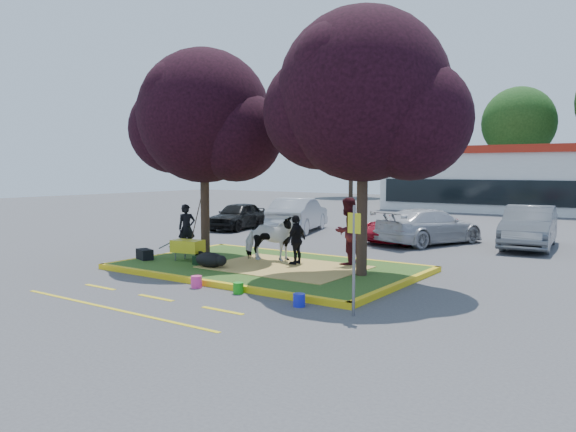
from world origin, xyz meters
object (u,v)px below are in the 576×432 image
Objects in this scene: bucket_green at (238,288)px; car_silver at (298,215)px; handler at (187,228)px; wheelbarrow at (188,247)px; bucket_pink at (196,282)px; car_black at (238,216)px; bucket_blue at (299,300)px; calf at (210,260)px; cow at (270,238)px; sign_post at (354,249)px.

bucket_green is 13.00m from car_silver.
handler reaches higher than wheelbarrow.
car_black is at bearing 125.70° from bucket_pink.
bucket_blue is 15.39m from car_black.
calf is 0.25× the size of car_black.
bucket_pink is (3.69, -3.35, -0.80)m from handler.
cow reaches higher than calf.
sign_post is 1.78m from bucket_blue.
car_black reaches higher than calf.
handler reaches higher than cow.
handler is 0.72× the size of sign_post.
wheelbarrow is 10.15m from car_black.
bucket_green is (3.69, -2.06, -0.45)m from wheelbarrow.
car_black is (-10.85, 10.90, 0.51)m from bucket_blue.
bucket_pink is at bearing -64.83° from car_black.
sign_post is at bearing -33.34° from calf.
sign_post is at bearing 110.65° from car_silver.
wheelbarrow is 3.27m from bucket_pink.
car_silver reaches higher than calf.
wheelbarrow is 5.66× the size of bucket_pink.
sign_post is 16.36m from car_black.
sign_post reaches higher than bucket_pink.
calf reaches higher than bucket_pink.
sign_post reaches higher than calf.
bucket_blue is (1.84, -0.20, 0.01)m from bucket_green.
cow is 0.75× the size of sign_post.
calf is 3.12m from handler.
cow is at bearing -55.13° from car_black.
car_black reaches higher than bucket_blue.
handler is at bearing 132.09° from calf.
calf is 3.68× the size of bucket_green.
handler reaches higher than bucket_pink.
car_silver is at bearing 112.40° from bucket_pink.
wheelbarrow is (1.26, -1.21, -0.37)m from handler.
handler is (-3.36, -0.11, 0.10)m from cow.
bucket_blue is at bearing 106.52° from car_silver.
sign_post reaches higher than car_silver.
cow is 0.43× the size of car_black.
bucket_pink reaches higher than bucket_green.
calf is 0.61× the size of handler.
cow is 5.98m from sign_post.
calf is 11.26m from car_black.
sign_post is at bearing -27.98° from wheelbarrow.
sign_post is 0.46× the size of car_silver.
wheelbarrow is at bearing 173.59° from sign_post.
handler is 5.99m from bucket_green.
handler is 5.05m from bucket_pink.
sign_post is 7.98× the size of bucket_blue.
bucket_blue is (5.53, -2.26, -0.44)m from wheelbarrow.
car_black is at bearing 56.22° from handler.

